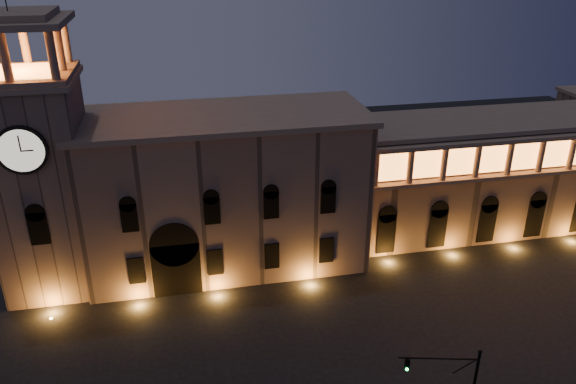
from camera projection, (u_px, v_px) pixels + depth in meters
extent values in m
cube|color=#7B5F50|center=(226.00, 193.00, 62.07)|extent=(30.00, 12.00, 17.00)
cube|color=#89725F|center=(222.00, 116.00, 58.40)|extent=(30.80, 12.80, 0.60)
cube|color=black|center=(176.00, 267.00, 58.44)|extent=(5.00, 1.40, 6.00)
cylinder|color=black|center=(174.00, 242.00, 57.19)|extent=(5.00, 1.40, 5.00)
cube|color=orange|center=(177.00, 270.00, 58.35)|extent=(4.20, 0.20, 5.00)
cube|color=#7B5F50|center=(43.00, 190.00, 56.72)|extent=(9.00, 9.00, 22.00)
cube|color=#89725F|center=(21.00, 80.00, 52.03)|extent=(9.80, 9.80, 0.50)
cylinder|color=black|center=(21.00, 150.00, 50.05)|extent=(4.60, 0.35, 4.60)
cylinder|color=beige|center=(21.00, 151.00, 49.93)|extent=(4.00, 0.12, 4.00)
cube|color=#89725F|center=(20.00, 75.00, 51.82)|extent=(9.40, 9.40, 0.50)
cube|color=orange|center=(20.00, 71.00, 51.70)|extent=(6.80, 6.80, 0.15)
cylinder|color=#89725F|center=(5.00, 57.00, 47.46)|extent=(0.76, 0.76, 4.20)
cylinder|color=#89725F|center=(52.00, 55.00, 48.16)|extent=(0.76, 0.76, 4.20)
cylinder|color=#89725F|center=(24.00, 42.00, 54.22)|extent=(0.76, 0.76, 4.20)
cylinder|color=#89725F|center=(65.00, 40.00, 54.93)|extent=(0.76, 0.76, 4.20)
cylinder|color=#89725F|center=(59.00, 47.00, 51.54)|extent=(0.76, 0.76, 4.20)
cube|color=#89725F|center=(10.00, 21.00, 49.84)|extent=(9.80, 9.80, 0.60)
cube|color=#89725F|center=(8.00, 14.00, 49.59)|extent=(7.50, 7.50, 0.60)
cube|color=#765B4C|center=(494.00, 174.00, 70.76)|extent=(40.00, 10.00, 14.00)
cube|color=#89725F|center=(503.00, 119.00, 67.74)|extent=(40.60, 10.60, 0.50)
cube|color=#89725F|center=(522.00, 174.00, 64.90)|extent=(40.00, 1.20, 0.40)
cube|color=#89725F|center=(529.00, 139.00, 63.11)|extent=(40.00, 1.40, 0.50)
cube|color=orange|center=(523.00, 155.00, 64.48)|extent=(38.00, 0.15, 3.60)
cylinder|color=#89725F|center=(376.00, 169.00, 60.66)|extent=(0.70, 0.70, 4.00)
cylinder|color=#89725F|center=(410.00, 166.00, 61.40)|extent=(0.70, 0.70, 4.00)
cylinder|color=#89725F|center=(444.00, 163.00, 62.14)|extent=(0.70, 0.70, 4.00)
cylinder|color=#89725F|center=(477.00, 160.00, 62.88)|extent=(0.70, 0.70, 4.00)
cylinder|color=#89725F|center=(510.00, 158.00, 63.62)|extent=(0.70, 0.70, 4.00)
cylinder|color=#89725F|center=(541.00, 155.00, 64.36)|extent=(0.70, 0.70, 4.00)
cylinder|color=#89725F|center=(572.00, 153.00, 65.10)|extent=(0.70, 0.70, 4.00)
sphere|color=black|center=(480.00, 352.00, 39.12)|extent=(0.32, 0.32, 0.32)
cylinder|color=black|center=(438.00, 358.00, 39.48)|extent=(5.53, 1.45, 0.14)
cube|color=black|center=(407.00, 364.00, 39.78)|extent=(0.40, 0.39, 0.96)
cylinder|color=#0CE53F|center=(407.00, 369.00, 39.75)|extent=(0.22, 0.14, 0.20)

